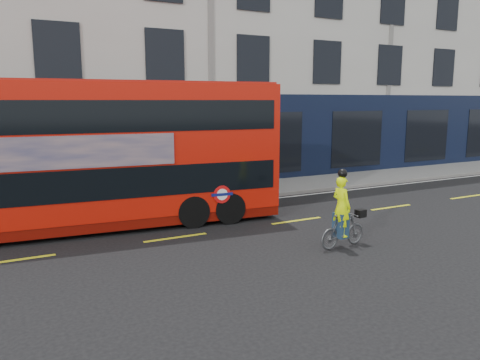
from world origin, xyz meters
TOP-DOWN VIEW (x-y plane):
  - ground at (0.00, 0.00)m, footprint 120.00×120.00m
  - pavement at (0.00, 6.50)m, footprint 60.00×3.00m
  - kerb at (0.00, 5.00)m, footprint 60.00×0.12m
  - building_terrace at (0.00, 12.94)m, footprint 50.00×10.07m
  - road_edge_line at (0.00, 4.70)m, footprint 58.00×0.10m
  - lane_dashes at (0.00, 1.50)m, footprint 58.00×0.12m
  - bus at (-5.51, 3.57)m, footprint 10.77×3.31m
  - cyclist at (-0.50, -1.27)m, footprint 1.50×0.59m

SIDE VIEW (x-z plane):
  - ground at x=0.00m, z-range 0.00..0.00m
  - road_edge_line at x=0.00m, z-range 0.00..0.01m
  - lane_dashes at x=0.00m, z-range 0.00..0.01m
  - pavement at x=0.00m, z-range 0.00..0.12m
  - kerb at x=0.00m, z-range 0.00..0.13m
  - cyclist at x=-0.50m, z-range -0.33..1.72m
  - bus at x=-5.51m, z-range 0.05..4.33m
  - building_terrace at x=0.00m, z-range -0.01..14.99m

